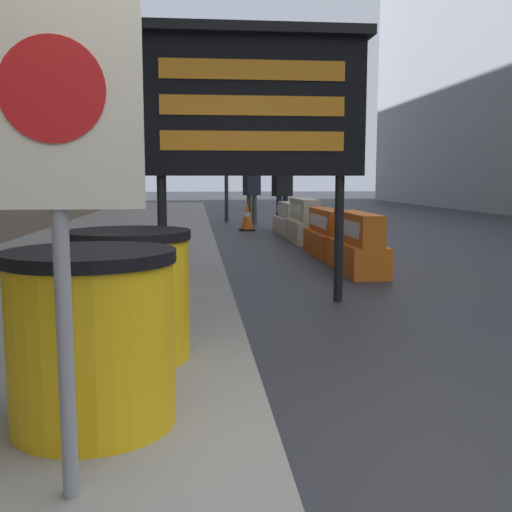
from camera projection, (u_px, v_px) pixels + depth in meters
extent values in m
cylinder|color=#4C3D2D|center=(27.00, 44.00, 7.59)|extent=(0.43, 1.79, 1.53)
cylinder|color=#4C3D2D|center=(10.00, 37.00, 7.56)|extent=(0.45, 1.40, 1.57)
cylinder|color=yellow|center=(92.00, 344.00, 2.91)|extent=(0.79, 0.79, 0.80)
cylinder|color=black|center=(89.00, 256.00, 2.85)|extent=(0.83, 0.83, 0.06)
cylinder|color=yellow|center=(130.00, 299.00, 3.99)|extent=(0.79, 0.79, 0.80)
cylinder|color=black|center=(128.00, 235.00, 3.93)|extent=(0.83, 0.83, 0.06)
cylinder|color=gray|center=(63.00, 303.00, 2.18)|extent=(0.06, 0.06, 1.50)
cube|color=beige|center=(53.00, 90.00, 2.06)|extent=(0.61, 0.04, 0.82)
cylinder|color=red|center=(52.00, 89.00, 2.04)|extent=(0.37, 0.01, 0.37)
cylinder|color=black|center=(163.00, 241.00, 6.37)|extent=(0.10, 0.10, 1.38)
cylinder|color=black|center=(339.00, 239.00, 6.56)|extent=(0.10, 0.10, 1.38)
cube|color=black|center=(252.00, 107.00, 6.28)|extent=(2.39, 0.24, 1.43)
cube|color=black|center=(253.00, 30.00, 6.11)|extent=(2.51, 0.34, 0.10)
cube|color=orange|center=(253.00, 70.00, 6.11)|extent=(1.92, 0.02, 0.20)
cube|color=orange|center=(253.00, 106.00, 6.16)|extent=(1.92, 0.02, 0.20)
cube|color=orange|center=(253.00, 141.00, 6.20)|extent=(1.92, 0.02, 0.20)
cube|color=orange|center=(357.00, 257.00, 8.67)|extent=(0.53, 1.65, 0.43)
cube|color=orange|center=(358.00, 228.00, 8.62)|extent=(0.32, 1.65, 0.43)
cube|color=white|center=(346.00, 228.00, 8.60)|extent=(0.02, 1.32, 0.22)
cube|color=orange|center=(327.00, 244.00, 10.61)|extent=(0.55, 1.79, 0.41)
cube|color=orange|center=(328.00, 221.00, 10.56)|extent=(0.33, 1.79, 0.41)
cube|color=white|center=(318.00, 221.00, 10.54)|extent=(0.02, 1.43, 0.20)
cube|color=beige|center=(304.00, 231.00, 12.89)|extent=(0.59, 1.77, 0.46)
cube|color=beige|center=(304.00, 209.00, 12.83)|extent=(0.35, 1.77, 0.46)
cube|color=white|center=(296.00, 210.00, 12.81)|extent=(0.02, 1.42, 0.23)
cube|color=silver|center=(289.00, 225.00, 14.99)|extent=(0.57, 1.98, 0.38)
cube|color=silver|center=(289.00, 210.00, 14.94)|extent=(0.34, 1.98, 0.38)
cube|color=white|center=(282.00, 210.00, 14.92)|extent=(0.02, 1.58, 0.19)
cube|color=black|center=(247.00, 230.00, 15.64)|extent=(0.40, 0.40, 0.04)
cone|color=orange|center=(247.00, 216.00, 15.60)|extent=(0.32, 0.32, 0.68)
cylinder|color=white|center=(247.00, 215.00, 15.59)|extent=(0.19, 0.19, 0.10)
cylinder|color=#2D2D30|center=(226.00, 160.00, 18.88)|extent=(0.12, 0.12, 3.83)
cube|color=black|center=(226.00, 111.00, 18.53)|extent=(0.28, 0.28, 0.84)
sphere|color=#360605|center=(226.00, 102.00, 18.34)|extent=(0.15, 0.15, 0.15)
sphere|color=#392C06|center=(226.00, 111.00, 18.38)|extent=(0.15, 0.15, 0.15)
sphere|color=green|center=(227.00, 120.00, 18.42)|extent=(0.15, 0.15, 0.15)
cylinder|color=#514C42|center=(249.00, 210.00, 17.82)|extent=(0.14, 0.14, 0.86)
cylinder|color=#514C42|center=(254.00, 210.00, 17.83)|extent=(0.14, 0.14, 0.86)
cube|color=#232838|center=(252.00, 184.00, 17.73)|extent=(0.54, 0.46, 0.68)
sphere|color=gray|center=(252.00, 168.00, 17.67)|extent=(0.24, 0.24, 0.24)
cylinder|color=#23283D|center=(279.00, 213.00, 15.78)|extent=(0.15, 0.15, 0.89)
cylinder|color=#23283D|center=(285.00, 213.00, 15.80)|extent=(0.15, 0.15, 0.89)
cube|color=black|center=(282.00, 183.00, 15.69)|extent=(0.55, 0.45, 0.70)
sphere|color=#8F6556|center=(282.00, 164.00, 15.63)|extent=(0.24, 0.24, 0.24)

